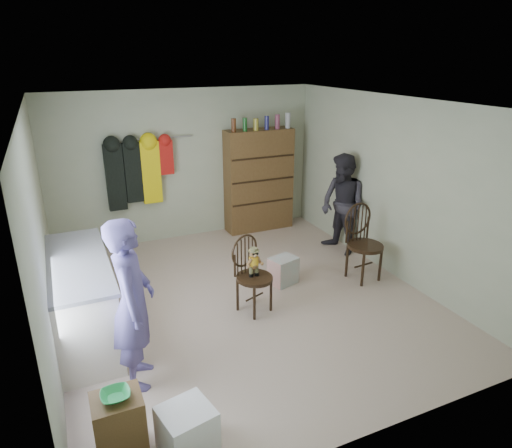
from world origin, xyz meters
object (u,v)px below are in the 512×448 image
chair_far (362,239)px  dresser (259,180)px  chair_front (252,269)px  counter (82,299)px

chair_far → dresser: bearing=96.5°
chair_front → dresser: 2.86m
counter → chair_front: bearing=-7.2°
counter → dresser: bearing=35.7°
dresser → chair_front: bearing=-116.3°
counter → chair_far: (3.71, -0.07, 0.11)m
counter → chair_far: 3.71m
counter → chair_front: (1.94, -0.24, 0.08)m
counter → dresser: (3.20, 2.30, 0.44)m
chair_front → chair_far: chair_far is taller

